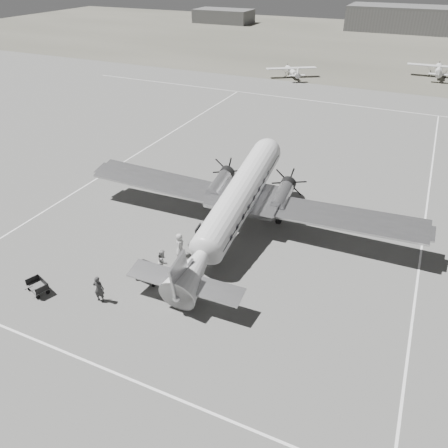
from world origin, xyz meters
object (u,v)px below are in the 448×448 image
at_px(dc3_airliner, 235,206).
at_px(ramp_agent, 163,261).
at_px(baggage_cart_far, 38,287).
at_px(hangar_main, 425,20).
at_px(baggage_cart_near, 149,273).
at_px(passenger, 180,245).
at_px(ground_crew, 99,289).
at_px(light_plane_right, 438,71).
at_px(shed_secondary, 224,16).
at_px(light_plane_left, 292,72).

relative_size(dc3_airliner, ramp_agent, 14.80).
bearing_deg(ramp_agent, baggage_cart_far, 114.69).
xyz_separation_m(hangar_main, baggage_cart_near, (-9.62, -126.61, -2.77)).
bearing_deg(baggage_cart_far, dc3_airliner, 71.74).
xyz_separation_m(hangar_main, passenger, (-9.11, -123.25, -2.38)).
relative_size(baggage_cart_far, ground_crew, 0.80).
xyz_separation_m(dc3_airliner, light_plane_right, (12.46, 62.86, -1.54)).
bearing_deg(passenger, ramp_agent, 160.27).
relative_size(baggage_cart_near, baggage_cart_far, 1.24).
relative_size(ground_crew, passenger, 1.04).
relative_size(shed_secondary, ground_crew, 9.49).
bearing_deg(passenger, ground_crew, 142.34).
height_order(light_plane_right, ramp_agent, light_plane_right).
relative_size(baggage_cart_near, ground_crew, 1.00).
height_order(hangar_main, shed_secondary, hangar_main).
bearing_deg(dc3_airliner, hangar_main, 85.37).
distance_m(baggage_cart_near, ramp_agent, 1.27).
distance_m(baggage_cart_near, passenger, 3.42).
distance_m(hangar_main, passenger, 123.61).
distance_m(shed_secondary, light_plane_left, 75.22).
height_order(light_plane_right, ground_crew, light_plane_right).
distance_m(baggage_cart_far, ramp_agent, 8.24).
height_order(shed_secondary, light_plane_right, shed_secondary).
bearing_deg(passenger, hangar_main, -23.05).
bearing_deg(shed_secondary, baggage_cart_near, -67.50).
xyz_separation_m(shed_secondary, ramp_agent, (50.85, -120.50, -1.05)).
xyz_separation_m(shed_secondary, baggage_cart_near, (50.38, -121.61, -1.47)).
bearing_deg(ramp_agent, hangar_main, -18.92).
xyz_separation_m(shed_secondary, light_plane_right, (65.93, -51.31, -0.87)).
distance_m(shed_secondary, ground_crew, 133.85).
relative_size(light_plane_left, passenger, 5.00).
bearing_deg(ramp_agent, baggage_cart_near, 142.23).
height_order(hangar_main, light_plane_left, hangar_main).
relative_size(light_plane_right, baggage_cart_far, 7.18).
bearing_deg(hangar_main, ground_crew, -94.98).
xyz_separation_m(shed_secondary, dc3_airliner, (53.47, -114.18, 0.68)).
bearing_deg(baggage_cart_far, ground_crew, 33.63).
bearing_deg(passenger, dc3_airliner, -51.25).
distance_m(light_plane_right, baggage_cart_far, 77.44).
xyz_separation_m(hangar_main, light_plane_left, (-17.90, -67.33, -2.35)).
bearing_deg(dc3_airliner, passenger, -123.92).
distance_m(baggage_cart_far, ground_crew, 4.35).
relative_size(dc3_airliner, baggage_cart_near, 14.84).
relative_size(shed_secondary, light_plane_right, 1.65).
distance_m(hangar_main, light_plane_right, 56.66).
bearing_deg(baggage_cart_far, light_plane_left, 111.76).
xyz_separation_m(dc3_airliner, baggage_cart_near, (-3.09, -7.43, -2.14)).
relative_size(hangar_main, shed_secondary, 2.33).
xyz_separation_m(light_plane_left, light_plane_right, (23.83, 11.02, 0.19)).
height_order(hangar_main, baggage_cart_far, hangar_main).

